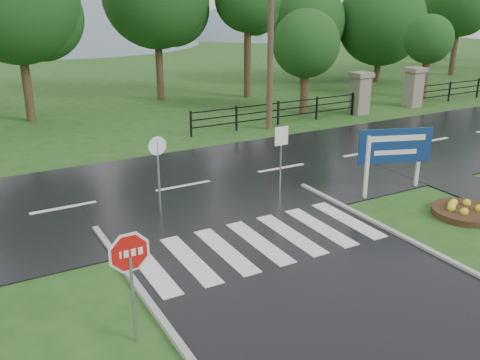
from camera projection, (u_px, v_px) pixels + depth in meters
ground at (396, 348)px, 10.04m from camera, size 120.00×120.00×0.00m
main_road at (183, 187)px, 18.26m from camera, size 90.00×8.00×0.04m
crosswalk at (259, 242)px, 14.13m from camera, size 6.50×2.80×0.02m
pillar_west at (360, 92)px, 28.78m from camera, size 1.00×1.00×2.24m
pillar_east at (414, 86)px, 30.62m from camera, size 1.00×1.00×2.24m
fence_west at (278, 111)px, 26.52m from camera, size 9.58×0.08×1.20m
hills at (45, 167)px, 70.32m from camera, size 102.00×48.00×48.00m
treeline at (101, 109)px, 30.24m from camera, size 83.20×5.20×10.00m
stop_sign at (130, 262)px, 9.69m from camera, size 1.08×0.07×2.42m
estate_billboard at (395, 149)px, 17.29m from camera, size 2.42×0.89×2.18m
flower_bed at (465, 211)px, 15.93m from camera, size 1.93×1.93×0.39m
reg_sign_small at (281, 147)px, 17.22m from camera, size 0.50×0.06×2.26m
reg_sign_round at (158, 166)px, 15.62m from camera, size 0.56×0.08×2.39m
utility_pole_east at (271, 39)px, 24.54m from camera, size 1.46×0.46×8.37m
entrance_tree_left at (306, 44)px, 27.96m from camera, size 3.56×3.56×5.51m
entrance_tree_right at (429, 40)px, 32.20m from camera, size 2.93×2.93×5.06m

